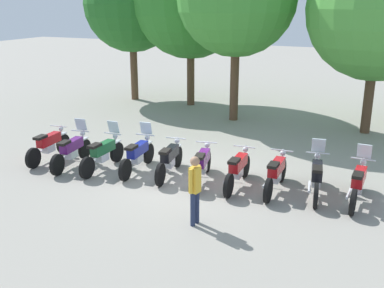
# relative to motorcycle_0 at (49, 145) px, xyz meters

# --- Properties ---
(ground_plane) EXTENTS (80.00, 80.00, 0.00)m
(ground_plane) POSITION_rel_motorcycle_0_xyz_m (4.63, 0.25, -0.50)
(ground_plane) COLOR gray
(motorcycle_0) EXTENTS (0.62, 2.19, 0.99)m
(motorcycle_0) POSITION_rel_motorcycle_0_xyz_m (0.00, 0.00, 0.00)
(motorcycle_0) COLOR black
(motorcycle_0) RESTS_ON ground_plane
(motorcycle_1) EXTENTS (0.62, 2.19, 1.37)m
(motorcycle_1) POSITION_rel_motorcycle_0_xyz_m (1.03, -0.17, 0.01)
(motorcycle_1) COLOR black
(motorcycle_1) RESTS_ON ground_plane
(motorcycle_2) EXTENTS (0.62, 2.19, 1.37)m
(motorcycle_2) POSITION_rel_motorcycle_0_xyz_m (2.06, -0.02, 0.01)
(motorcycle_2) COLOR black
(motorcycle_2) RESTS_ON ground_plane
(motorcycle_3) EXTENTS (0.62, 2.19, 1.37)m
(motorcycle_3) POSITION_rel_motorcycle_0_xyz_m (3.09, 0.27, 0.01)
(motorcycle_3) COLOR black
(motorcycle_3) RESTS_ON ground_plane
(motorcycle_4) EXTENTS (0.62, 2.18, 0.99)m
(motorcycle_4) POSITION_rel_motorcycle_0_xyz_m (4.11, 0.33, 0.00)
(motorcycle_4) COLOR black
(motorcycle_4) RESTS_ON ground_plane
(motorcycle_5) EXTENTS (0.68, 2.17, 0.99)m
(motorcycle_5) POSITION_rel_motorcycle_0_xyz_m (5.14, 0.32, 0.00)
(motorcycle_5) COLOR black
(motorcycle_5) RESTS_ON ground_plane
(motorcycle_6) EXTENTS (0.62, 2.19, 0.99)m
(motorcycle_6) POSITION_rel_motorcycle_0_xyz_m (6.17, 0.35, 0.00)
(motorcycle_6) COLOR black
(motorcycle_6) RESTS_ON ground_plane
(motorcycle_7) EXTENTS (0.62, 2.19, 0.99)m
(motorcycle_7) POSITION_rel_motorcycle_0_xyz_m (7.20, 0.45, 0.00)
(motorcycle_7) COLOR black
(motorcycle_7) RESTS_ON ground_plane
(motorcycle_8) EXTENTS (0.62, 2.18, 1.37)m
(motorcycle_8) POSITION_rel_motorcycle_0_xyz_m (8.23, 0.62, 0.01)
(motorcycle_8) COLOR black
(motorcycle_8) RESTS_ON ground_plane
(motorcycle_9) EXTENTS (0.62, 2.19, 1.37)m
(motorcycle_9) POSITION_rel_motorcycle_0_xyz_m (9.26, 0.59, 0.01)
(motorcycle_9) COLOR black
(motorcycle_9) RESTS_ON ground_plane
(person_0) EXTENTS (0.25, 0.41, 1.63)m
(person_0) POSITION_rel_motorcycle_0_xyz_m (5.99, -2.17, 0.45)
(person_0) COLOR #232D4C
(person_0) RESTS_ON ground_plane
(tree_0) EXTENTS (4.65, 4.65, 7.04)m
(tree_0) POSITION_rel_motorcycle_0_xyz_m (-2.27, 9.19, 4.20)
(tree_0) COLOR brown
(tree_0) RESTS_ON ground_plane
(tree_3) EXTENTS (5.16, 5.16, 7.18)m
(tree_3) POSITION_rel_motorcycle_0_xyz_m (9.01, 7.38, 4.09)
(tree_3) COLOR brown
(tree_3) RESTS_ON ground_plane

